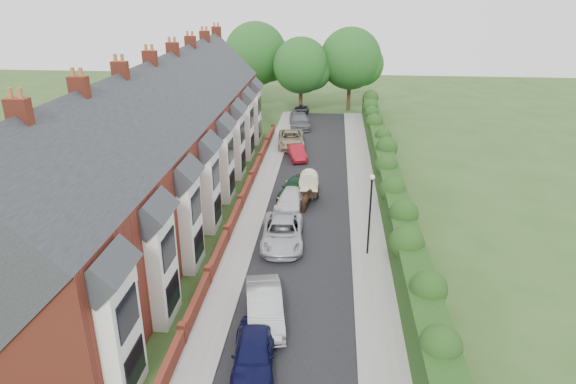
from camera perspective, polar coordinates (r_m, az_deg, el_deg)
name	(u,v)px	position (r m, az deg, el deg)	size (l,w,h in m)	color
ground	(307,289)	(27.94, 2.13, -10.70)	(140.00, 140.00, 0.00)	#2D4C1E
road	(308,206)	(37.66, 2.28, -1.55)	(6.00, 58.00, 0.02)	black
pavement_hedge_side	(365,207)	(37.70, 8.52, -1.69)	(2.20, 58.00, 0.12)	gray
pavement_house_side	(256,203)	(38.00, -3.52, -1.28)	(1.70, 58.00, 0.12)	gray
kerb_hedge_side	(350,207)	(37.64, 6.93, -1.63)	(0.18, 58.00, 0.13)	gray
kerb_house_side	(267,204)	(37.89, -2.33, -1.31)	(0.18, 58.00, 0.13)	gray
hedge	(391,188)	(37.27, 11.42, 0.39)	(2.10, 58.00, 2.85)	black
terrace_row	(161,148)	(37.07, -13.97, 4.76)	(9.05, 40.50, 11.50)	maroon
garden_wall_row	(241,203)	(37.09, -5.29, -1.26)	(0.35, 40.35, 1.10)	maroon
lamppost	(370,205)	(29.99, 9.14, -1.42)	(0.32, 0.32, 5.16)	black
tree_far_left	(304,67)	(64.33, 1.77, 13.73)	(7.14, 6.80, 9.29)	#332316
tree_far_right	(353,60)	(66.15, 7.28, 14.34)	(7.98, 7.60, 10.31)	#332316
tree_far_back	(259,55)	(67.76, -3.25, 14.91)	(8.40, 8.00, 10.82)	#332316
car_navy	(254,352)	(22.67, -3.84, -17.35)	(1.77, 4.40, 1.50)	black
car_silver_a	(265,307)	(25.20, -2.63, -12.61)	(1.68, 4.81, 1.59)	#9E9EA2
car_silver_b	(282,233)	(32.01, -0.63, -4.54)	(2.54, 5.51, 1.53)	#B9BBC1
car_white	(291,199)	(37.12, 0.31, -0.83)	(1.83, 4.50, 1.30)	silver
car_green	(295,188)	(38.94, 0.81, 0.47)	(1.78, 4.43, 1.51)	black
car_red	(297,152)	(47.63, 0.96, 4.43)	(1.36, 3.89, 1.28)	maroon
car_beige	(291,139)	(51.34, 0.35, 5.91)	(2.54, 5.51, 1.53)	tan
car_grey	(299,121)	(58.37, 1.28, 7.92)	(2.17, 5.34, 1.55)	slate
car_black	(300,111)	(63.85, 1.32, 9.04)	(1.51, 3.75, 1.28)	black
horse	(307,201)	(36.70, 2.15, -1.03)	(0.76, 1.67, 1.41)	#4A2D1B
horse_cart	(309,184)	(38.13, 2.31, 0.91)	(1.47, 3.25, 2.34)	black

